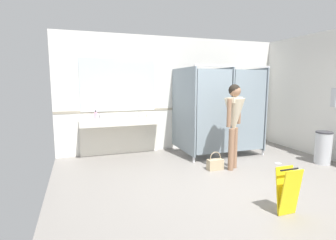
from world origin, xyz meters
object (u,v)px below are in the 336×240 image
(paper_cup, at_px, (147,116))
(handbag, at_px, (215,164))
(soap_dispenser, at_px, (96,115))
(person_standing, at_px, (234,116))
(trash_bin, at_px, (323,148))
(wet_floor_sign, at_px, (288,191))

(paper_cup, bearing_deg, handbag, -56.82)
(soap_dispenser, bearing_deg, handbag, -39.36)
(person_standing, xyz_separation_m, soap_dispenser, (-2.51, 1.84, -0.10))
(trash_bin, relative_size, handbag, 1.90)
(trash_bin, relative_size, paper_cup, 7.76)
(soap_dispenser, bearing_deg, person_standing, -36.22)
(trash_bin, bearing_deg, person_standing, 170.42)
(trash_bin, xyz_separation_m, paper_cup, (-3.36, 1.93, 0.59))
(handbag, relative_size, wet_floor_sign, 0.58)
(trash_bin, xyz_separation_m, person_standing, (-2.02, 0.34, 0.73))
(paper_cup, height_order, wet_floor_sign, paper_cup)
(soap_dispenser, bearing_deg, paper_cup, -12.02)
(person_standing, distance_m, soap_dispenser, 3.11)
(paper_cup, bearing_deg, trash_bin, -29.83)
(handbag, height_order, wet_floor_sign, wet_floor_sign)
(trash_bin, height_order, soap_dispenser, soap_dispenser)
(trash_bin, distance_m, person_standing, 2.17)
(handbag, xyz_separation_m, soap_dispenser, (-2.15, 1.77, 0.86))
(trash_bin, bearing_deg, paper_cup, 150.17)
(paper_cup, distance_m, wet_floor_sign, 3.61)
(handbag, relative_size, soap_dispenser, 1.88)
(person_standing, height_order, wet_floor_sign, person_standing)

